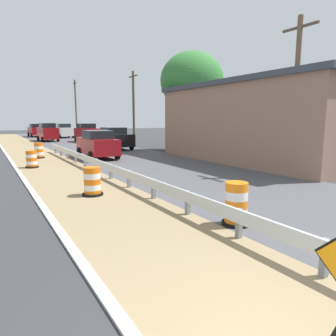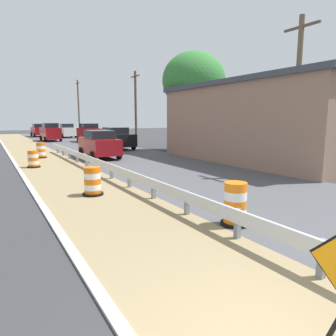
{
  "view_description": "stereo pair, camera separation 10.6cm",
  "coord_description": "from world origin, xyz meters",
  "px_view_note": "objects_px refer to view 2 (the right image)",
  "views": [
    {
      "loc": [
        -2.69,
        -1.95,
        2.71
      ],
      "look_at": [
        2.7,
        6.96,
        1.03
      ],
      "focal_mm": 32.6,
      "sensor_mm": 36.0,
      "label": 1
    },
    {
      "loc": [
        -2.6,
        -2.01,
        2.71
      ],
      "look_at": [
        2.7,
        6.96,
        1.03
      ],
      "focal_mm": 32.6,
      "sensor_mm": 36.0,
      "label": 2
    }
  ],
  "objects_px": {
    "car_trailing_near_lane": "(89,133)",
    "car_distant_a": "(116,138)",
    "traffic_barrel_close": "(93,183)",
    "utility_pole_near": "(297,95)",
    "car_mid_far_lane": "(67,131)",
    "utility_pole_far": "(79,107)",
    "car_lead_near_lane": "(99,144)",
    "car_trailing_far_lane": "(50,132)",
    "traffic_barrel_nearest": "(235,206)",
    "utility_pole_mid": "(136,108)",
    "traffic_barrel_far": "(41,151)",
    "traffic_barrel_mid": "(33,160)",
    "car_lead_far_lane": "(39,130)"
  },
  "relations": [
    {
      "from": "traffic_barrel_far",
      "to": "utility_pole_mid",
      "type": "relative_size",
      "value": 0.15
    },
    {
      "from": "utility_pole_near",
      "to": "utility_pole_far",
      "type": "bearing_deg",
      "value": 89.72
    },
    {
      "from": "traffic_barrel_nearest",
      "to": "car_distant_a",
      "type": "bearing_deg",
      "value": 76.97
    },
    {
      "from": "car_mid_far_lane",
      "to": "utility_pole_far",
      "type": "relative_size",
      "value": 0.49
    },
    {
      "from": "car_distant_a",
      "to": "car_mid_far_lane",
      "type": "bearing_deg",
      "value": 179.25
    },
    {
      "from": "traffic_barrel_mid",
      "to": "car_distant_a",
      "type": "bearing_deg",
      "value": 44.81
    },
    {
      "from": "car_trailing_near_lane",
      "to": "car_distant_a",
      "type": "xyz_separation_m",
      "value": [
        -0.3,
        -9.66,
        -0.11
      ]
    },
    {
      "from": "traffic_barrel_close",
      "to": "traffic_barrel_mid",
      "type": "bearing_deg",
      "value": 97.18
    },
    {
      "from": "utility_pole_mid",
      "to": "car_distant_a",
      "type": "bearing_deg",
      "value": -147.36
    },
    {
      "from": "traffic_barrel_mid",
      "to": "car_mid_far_lane",
      "type": "relative_size",
      "value": 0.23
    },
    {
      "from": "car_lead_near_lane",
      "to": "car_trailing_near_lane",
      "type": "relative_size",
      "value": 1.1
    },
    {
      "from": "car_distant_a",
      "to": "car_lead_near_lane",
      "type": "bearing_deg",
      "value": -32.65
    },
    {
      "from": "car_trailing_far_lane",
      "to": "utility_pole_near",
      "type": "bearing_deg",
      "value": -170.23
    },
    {
      "from": "car_lead_near_lane",
      "to": "utility_pole_near",
      "type": "distance_m",
      "value": 13.22
    },
    {
      "from": "traffic_barrel_mid",
      "to": "car_lead_far_lane",
      "type": "distance_m",
      "value": 32.63
    },
    {
      "from": "car_trailing_near_lane",
      "to": "car_distant_a",
      "type": "bearing_deg",
      "value": -1.48
    },
    {
      "from": "traffic_barrel_nearest",
      "to": "car_trailing_near_lane",
      "type": "height_order",
      "value": "car_trailing_near_lane"
    },
    {
      "from": "car_trailing_far_lane",
      "to": "car_distant_a",
      "type": "bearing_deg",
      "value": -166.53
    },
    {
      "from": "traffic_barrel_mid",
      "to": "utility_pole_far",
      "type": "height_order",
      "value": "utility_pole_far"
    },
    {
      "from": "traffic_barrel_close",
      "to": "utility_pole_mid",
      "type": "xyz_separation_m",
      "value": [
        9.86,
        17.7,
        3.37
      ]
    },
    {
      "from": "car_lead_far_lane",
      "to": "utility_pole_mid",
      "type": "distance_m",
      "value": 23.44
    },
    {
      "from": "car_lead_near_lane",
      "to": "car_trailing_far_lane",
      "type": "relative_size",
      "value": 1.05
    },
    {
      "from": "car_trailing_far_lane",
      "to": "traffic_barrel_mid",
      "type": "bearing_deg",
      "value": 167.22
    },
    {
      "from": "traffic_barrel_mid",
      "to": "traffic_barrel_far",
      "type": "relative_size",
      "value": 0.9
    },
    {
      "from": "car_lead_far_lane",
      "to": "utility_pole_far",
      "type": "height_order",
      "value": "utility_pole_far"
    },
    {
      "from": "utility_pole_far",
      "to": "car_mid_far_lane",
      "type": "bearing_deg",
      "value": -134.57
    },
    {
      "from": "car_lead_near_lane",
      "to": "utility_pole_near",
      "type": "height_order",
      "value": "utility_pole_near"
    },
    {
      "from": "traffic_barrel_far",
      "to": "utility_pole_mid",
      "type": "bearing_deg",
      "value": 29.09
    },
    {
      "from": "traffic_barrel_close",
      "to": "utility_pole_near",
      "type": "xyz_separation_m",
      "value": [
        9.3,
        -1.25,
        3.33
      ]
    },
    {
      "from": "utility_pole_far",
      "to": "car_lead_near_lane",
      "type": "bearing_deg",
      "value": -101.94
    },
    {
      "from": "car_distant_a",
      "to": "traffic_barrel_far",
      "type": "bearing_deg",
      "value": -63.31
    },
    {
      "from": "traffic_barrel_mid",
      "to": "utility_pole_near",
      "type": "distance_m",
      "value": 14.18
    },
    {
      "from": "traffic_barrel_nearest",
      "to": "car_trailing_far_lane",
      "type": "relative_size",
      "value": 0.24
    },
    {
      "from": "traffic_barrel_mid",
      "to": "car_lead_near_lane",
      "type": "distance_m",
      "value": 5.24
    },
    {
      "from": "traffic_barrel_far",
      "to": "car_distant_a",
      "type": "distance_m",
      "value": 7.93
    },
    {
      "from": "traffic_barrel_nearest",
      "to": "utility_pole_mid",
      "type": "height_order",
      "value": "utility_pole_mid"
    },
    {
      "from": "car_mid_far_lane",
      "to": "utility_pole_near",
      "type": "xyz_separation_m",
      "value": [
        2.31,
        -36.87,
        2.77
      ]
    },
    {
      "from": "traffic_barrel_far",
      "to": "car_trailing_far_lane",
      "type": "relative_size",
      "value": 0.23
    },
    {
      "from": "utility_pole_far",
      "to": "car_lead_far_lane",
      "type": "bearing_deg",
      "value": 160.36
    },
    {
      "from": "traffic_barrel_nearest",
      "to": "car_distant_a",
      "type": "relative_size",
      "value": 0.23
    },
    {
      "from": "utility_pole_mid",
      "to": "utility_pole_far",
      "type": "height_order",
      "value": "utility_pole_far"
    },
    {
      "from": "car_trailing_near_lane",
      "to": "car_distant_a",
      "type": "height_order",
      "value": "car_trailing_near_lane"
    },
    {
      "from": "utility_pole_near",
      "to": "car_distant_a",
      "type": "bearing_deg",
      "value": 97.49
    },
    {
      "from": "traffic_barrel_close",
      "to": "utility_pole_near",
      "type": "bearing_deg",
      "value": -7.66
    },
    {
      "from": "car_trailing_far_lane",
      "to": "utility_pole_far",
      "type": "distance_m",
      "value": 11.02
    },
    {
      "from": "traffic_barrel_nearest",
      "to": "utility_pole_far",
      "type": "bearing_deg",
      "value": 80.42
    },
    {
      "from": "traffic_barrel_close",
      "to": "car_lead_near_lane",
      "type": "xyz_separation_m",
      "value": [
        3.61,
        10.35,
        0.51
      ]
    },
    {
      "from": "traffic_barrel_mid",
      "to": "utility_pole_mid",
      "type": "height_order",
      "value": "utility_pole_mid"
    },
    {
      "from": "utility_pole_mid",
      "to": "utility_pole_far",
      "type": "bearing_deg",
      "value": 91.03
    },
    {
      "from": "traffic_barrel_close",
      "to": "traffic_barrel_far",
      "type": "xyz_separation_m",
      "value": [
        0.03,
        12.23,
        0.02
      ]
    }
  ]
}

